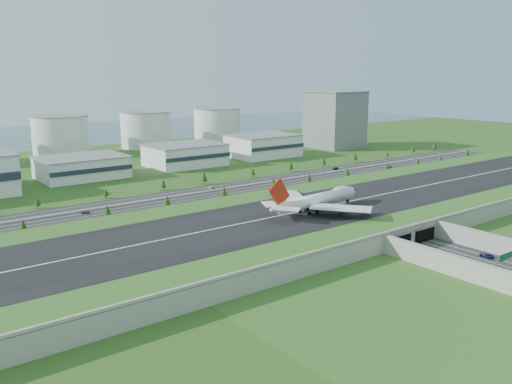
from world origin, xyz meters
TOP-DOWN VIEW (x-y plane):
  - ground at (0.00, 0.00)m, footprint 1200.00×1200.00m
  - airfield_deck at (0.00, -0.09)m, footprint 520.00×100.00m
  - north_expressway at (0.00, 95.00)m, footprint 560.00×36.00m
  - tree_row at (26.26, 96.00)m, footprint 502.31×48.64m
  - hangar_mid_a at (-60.00, 190.00)m, footprint 58.00×42.00m
  - hangar_mid_b at (25.00, 190.00)m, footprint 58.00×42.00m
  - hangar_mid_c at (105.00, 190.00)m, footprint 58.00×42.00m
  - office_tower at (200.00, 195.00)m, footprint 46.00×46.00m
  - fuel_tank_b at (-35.00, 310.00)m, footprint 50.00×50.00m
  - fuel_tank_c at (50.00, 310.00)m, footprint 50.00×50.00m
  - fuel_tank_d at (135.00, 310.00)m, footprint 50.00×50.00m
  - bay_water at (0.00, 480.00)m, footprint 1200.00×260.00m
  - boeing_747 at (-13.52, -3.53)m, footprint 65.02×61.18m
  - car_0 at (-8.54, -78.49)m, footprint 2.21×4.22m
  - car_2 at (10.50, -78.85)m, footprint 3.17×6.09m
  - car_4 at (-94.66, 89.65)m, footprint 5.15×3.75m
  - car_5 at (107.95, 102.47)m, footprint 5.42×2.54m
  - car_6 at (149.57, 84.20)m, footprint 6.35×3.37m
  - car_7 at (-6.99, 102.37)m, footprint 5.66×3.74m

SIDE VIEW (x-z plane):
  - ground at x=0.00m, z-range 0.00..0.00m
  - bay_water at x=0.00m, z-range 0.00..0.06m
  - north_expressway at x=0.00m, z-range 0.00..0.12m
  - car_0 at x=-8.54m, z-range 0.12..1.49m
  - car_7 at x=-6.99m, z-range 0.12..1.64m
  - car_4 at x=-94.66m, z-range 0.12..1.75m
  - car_2 at x=10.50m, z-range 0.12..1.76m
  - car_6 at x=149.57m, z-range 0.12..1.82m
  - car_5 at x=107.95m, z-range 0.12..1.84m
  - airfield_deck at x=0.00m, z-range -0.48..8.72m
  - tree_row at x=26.26m, z-range 0.41..8.89m
  - hangar_mid_a at x=-60.00m, z-range 0.00..15.00m
  - hangar_mid_b at x=25.00m, z-range 0.00..17.00m
  - hangar_mid_c at x=105.00m, z-range 0.00..19.00m
  - boeing_747 at x=-13.52m, z-range 3.66..23.78m
  - fuel_tank_b at x=-35.00m, z-range 0.00..35.00m
  - fuel_tank_c at x=50.00m, z-range 0.00..35.00m
  - fuel_tank_d at x=135.00m, z-range 0.00..35.00m
  - office_tower at x=200.00m, z-range 0.00..55.00m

